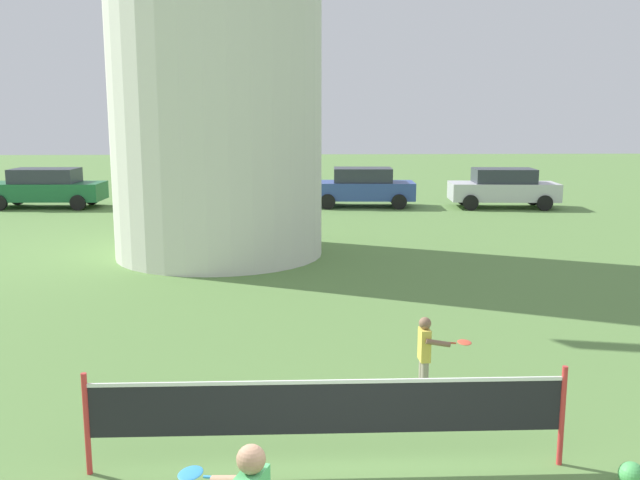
# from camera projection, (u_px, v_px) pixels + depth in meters

# --- Properties ---
(tennis_net) EXTENTS (5.02, 0.06, 1.10)m
(tennis_net) POSITION_uv_depth(u_px,v_px,m) (328.00, 408.00, 7.16)
(tennis_net) COLOR red
(tennis_net) RESTS_ON ground_plane
(player_far) EXTENTS (0.68, 0.43, 1.08)m
(player_far) POSITION_uv_depth(u_px,v_px,m) (426.00, 351.00, 9.09)
(player_far) COLOR #9E937F
(player_far) RESTS_ON ground_plane
(stray_ball) EXTENTS (0.26, 0.26, 0.26)m
(stray_ball) POSITION_uv_depth(u_px,v_px,m) (631.00, 475.00, 6.92)
(stray_ball) COLOR #4CB259
(stray_ball) RESTS_ON ground_plane
(parked_car_green) EXTENTS (4.53, 1.98, 1.56)m
(parked_car_green) POSITION_uv_depth(u_px,v_px,m) (46.00, 187.00, 27.55)
(parked_car_green) COLOR #1E6638
(parked_car_green) RESTS_ON ground_plane
(parked_car_mustard) EXTENTS (4.54, 2.16, 1.56)m
(parked_car_mustard) POSITION_uv_depth(u_px,v_px,m) (203.00, 187.00, 27.54)
(parked_car_mustard) COLOR #999919
(parked_car_mustard) RESTS_ON ground_plane
(parked_car_blue) EXTENTS (4.21, 2.08, 1.56)m
(parked_car_blue) POSITION_uv_depth(u_px,v_px,m) (363.00, 187.00, 27.86)
(parked_car_blue) COLOR #334C99
(parked_car_blue) RESTS_ON ground_plane
(parked_car_silver) EXTENTS (4.32, 2.13, 1.56)m
(parked_car_silver) POSITION_uv_depth(u_px,v_px,m) (503.00, 187.00, 27.53)
(parked_car_silver) COLOR silver
(parked_car_silver) RESTS_ON ground_plane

